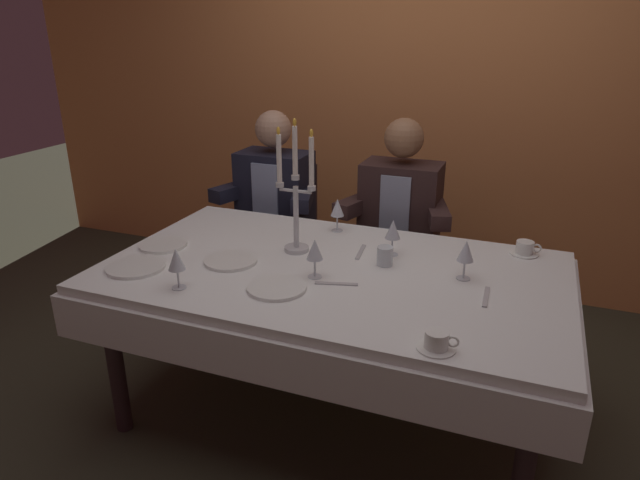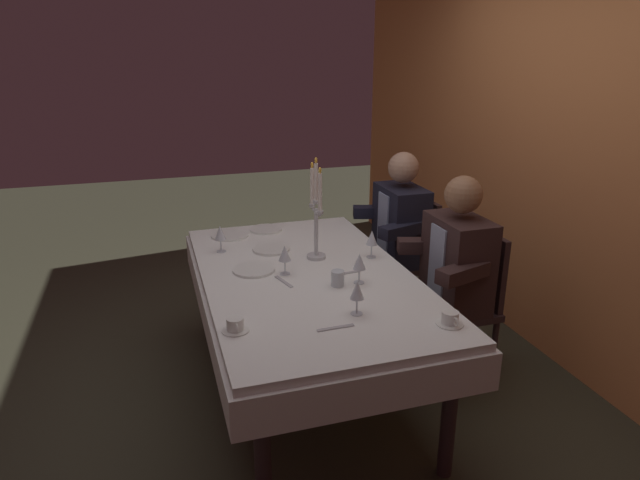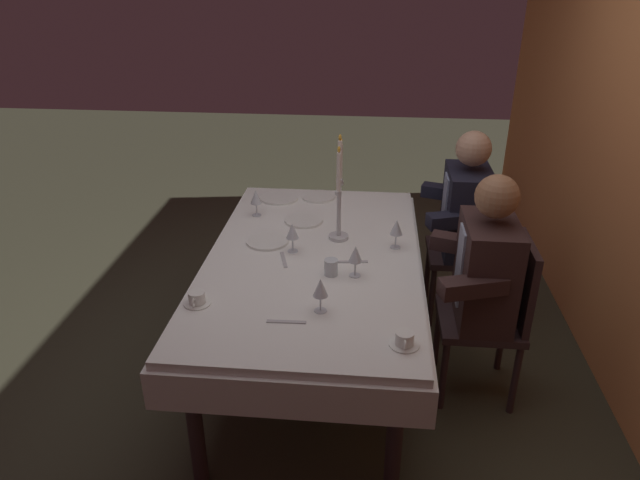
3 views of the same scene
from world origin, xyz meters
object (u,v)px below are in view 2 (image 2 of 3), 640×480
object	(u,v)px
dinner_plate_0	(271,249)
coffee_cup_1	(450,319)
dinner_plate_1	(254,270)
coffee_cup_0	(235,325)
candelabra	(316,218)
dining_table	(307,294)
wine_glass_0	(359,262)
wine_glass_1	(372,238)
seated_diner_0	(401,224)
dinner_plate_2	(266,229)
water_tumbler_0	(338,278)
wine_glass_4	(285,254)
seated_diner_1	(458,262)
dinner_plate_3	(230,235)
wine_glass_2	(220,234)
wine_glass_3	(357,291)

from	to	relation	value
dinner_plate_0	coffee_cup_1	size ratio (longest dim) A/B	1.72
dinner_plate_0	coffee_cup_1	world-z (taller)	coffee_cup_1
dinner_plate_1	coffee_cup_0	distance (m)	0.68
candelabra	dinner_plate_1	world-z (taller)	candelabra
dining_table	candelabra	distance (m)	0.44
dining_table	wine_glass_0	bearing A→B (deg)	49.23
wine_glass_1	seated_diner_0	world-z (taller)	seated_diner_0
dinner_plate_0	dinner_plate_2	bearing A→B (deg)	172.57
water_tumbler_0	wine_glass_4	bearing A→B (deg)	-136.07
wine_glass_4	seated_diner_0	distance (m)	1.20
candelabra	wine_glass_0	xyz separation A→B (m)	(0.41, 0.11, -0.13)
water_tumbler_0	seated_diner_1	size ratio (longest dim) A/B	0.07
dinner_plate_3	wine_glass_0	distance (m)	1.10
wine_glass_0	wine_glass_2	world-z (taller)	same
water_tumbler_0	wine_glass_2	bearing A→B (deg)	-143.53
dinner_plate_1	wine_glass_2	world-z (taller)	wine_glass_2
dinner_plate_3	coffee_cup_1	size ratio (longest dim) A/B	1.86
wine_glass_4	dinner_plate_1	bearing A→B (deg)	-122.28
dinner_plate_1	dinner_plate_3	distance (m)	0.63
candelabra	wine_glass_1	bearing A→B (deg)	75.12
wine_glass_3	wine_glass_4	size ratio (longest dim) A/B	1.00
dinner_plate_1	seated_diner_1	size ratio (longest dim) A/B	0.19
dinner_plate_0	candelabra	bearing A→B (deg)	46.10
dinner_plate_3	seated_diner_1	xyz separation A→B (m)	(0.84, 1.19, -0.01)
wine_glass_1	seated_diner_1	bearing A→B (deg)	65.23
dinner_plate_2	wine_glass_2	xyz separation A→B (m)	(0.32, -0.34, 0.11)
dinner_plate_1	wine_glass_0	size ratio (longest dim) A/B	1.42
dinner_plate_2	dinner_plate_0	bearing A→B (deg)	-7.43
candelabra	water_tumbler_0	distance (m)	0.46
coffee_cup_0	wine_glass_1	bearing A→B (deg)	125.89
dinner_plate_1	dinner_plate_0	bearing A→B (deg)	150.90
dining_table	dinner_plate_1	bearing A→B (deg)	-116.41
wine_glass_1	water_tumbler_0	world-z (taller)	wine_glass_1
water_tumbler_0	seated_diner_1	distance (m)	0.79
wine_glass_2	wine_glass_4	size ratio (longest dim) A/B	1.00
seated_diner_0	wine_glass_4	bearing A→B (deg)	-56.88
candelabra	dinner_plate_0	size ratio (longest dim) A/B	2.60
dinner_plate_1	wine_glass_2	distance (m)	0.39
seated_diner_0	candelabra	bearing A→B (deg)	-58.48
wine_glass_2	wine_glass_3	distance (m)	1.12
dining_table	coffee_cup_1	world-z (taller)	coffee_cup_1
dinner_plate_0	dinner_plate_1	world-z (taller)	same
dining_table	coffee_cup_0	world-z (taller)	coffee_cup_0
dinner_plate_2	coffee_cup_1	world-z (taller)	coffee_cup_1
candelabra	coffee_cup_1	distance (m)	1.04
candelabra	dinner_plate_3	distance (m)	0.73
dinner_plate_0	wine_glass_0	distance (m)	0.71
candelabra	coffee_cup_0	distance (m)	0.97
wine_glass_2	coffee_cup_0	size ratio (longest dim) A/B	1.24
dinner_plate_3	coffee_cup_0	world-z (taller)	coffee_cup_0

